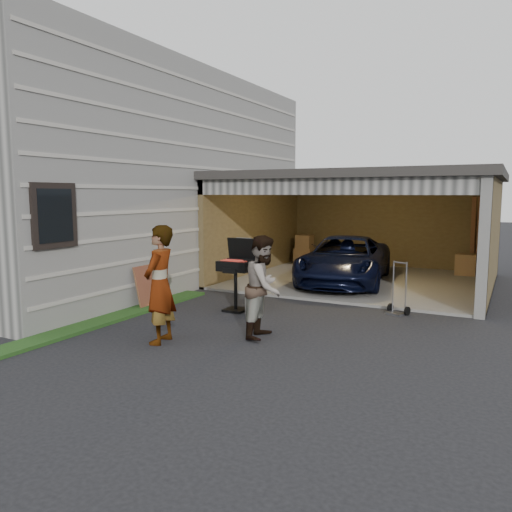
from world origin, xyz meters
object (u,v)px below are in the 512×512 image
at_px(man, 264,287).
at_px(bbq_grill, 236,268).
at_px(minivan, 345,262).
at_px(woman, 160,285).
at_px(plywood_panel, 150,286).
at_px(propane_tank, 252,303).
at_px(hand_truck, 397,304).

xyz_separation_m(man, bbq_grill, (-1.33, 1.41, 0.02)).
distance_m(minivan, man, 5.23).
bearing_deg(woman, plywood_panel, -148.29).
distance_m(propane_tank, plywood_panel, 2.26).
height_order(propane_tank, plywood_panel, plywood_panel).
xyz_separation_m(woman, propane_tank, (0.38, 2.38, -0.72)).
relative_size(plywood_panel, hand_truck, 0.85).
xyz_separation_m(bbq_grill, hand_truck, (2.96, 1.24, -0.67)).
bearing_deg(hand_truck, woman, -106.27).
bearing_deg(man, hand_truck, -38.04).
bearing_deg(bbq_grill, man, -46.57).
bearing_deg(bbq_grill, hand_truck, 22.68).
bearing_deg(minivan, hand_truck, -61.80).
relative_size(propane_tank, hand_truck, 0.42).
relative_size(woman, plywood_panel, 2.11).
bearing_deg(plywood_panel, woman, -46.78).
bearing_deg(minivan, plywood_panel, -131.76).
relative_size(man, plywood_panel, 1.89).
bearing_deg(plywood_panel, propane_tank, 11.28).
bearing_deg(woman, hand_truck, 129.93).
bearing_deg(propane_tank, man, -55.13).
relative_size(bbq_grill, propane_tank, 3.32).
height_order(man, hand_truck, man).
bearing_deg(man, bbq_grill, 37.03).
bearing_deg(plywood_panel, minivan, 56.48).
bearing_deg(woman, propane_tank, 159.31).
xyz_separation_m(minivan, propane_tank, (-0.65, -3.88, -0.38)).
xyz_separation_m(man, hand_truck, (1.63, 2.64, -0.65)).
relative_size(bbq_grill, plywood_panel, 1.64).
bearing_deg(woman, minivan, 159.07).
height_order(plywood_panel, hand_truck, hand_truck).
height_order(woman, man, woman).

